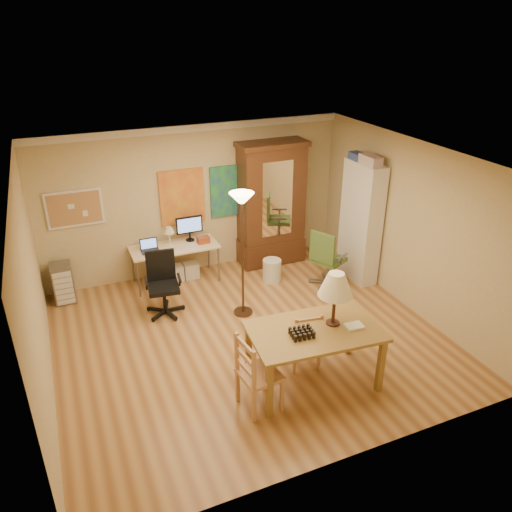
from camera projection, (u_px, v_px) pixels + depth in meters
name	position (u px, v px, depth m)	size (l,w,h in m)	color
floor	(249.00, 337.00, 7.46)	(5.50, 5.50, 0.00)	brown
crown_molding	(192.00, 128.00, 8.34)	(5.50, 0.08, 0.12)	white
corkboard	(75.00, 209.00, 8.13)	(0.90, 0.04, 0.62)	tan
art_panel_left	(182.00, 197.00, 8.78)	(0.80, 0.04, 1.00)	yellow
art_panel_right	(230.00, 191.00, 9.10)	(0.75, 0.04, 0.95)	#23598F
dining_table	(322.00, 317.00, 6.18)	(1.71, 1.12, 1.54)	brown
ladder_chair_back	(304.00, 341.00, 6.69)	(0.45, 0.44, 0.87)	tan
ladder_chair_left	(257.00, 376.00, 5.94)	(0.50, 0.52, 1.02)	tan
torchiere_lamp	(242.00, 219.00, 7.36)	(0.37, 0.37, 2.03)	#472E1C
computer_desk	(176.00, 259.00, 8.88)	(1.52, 0.66, 1.15)	beige
office_chair_black	(164.00, 297.00, 7.97)	(0.63, 0.63, 1.03)	black
office_chair_green	(326.00, 271.00, 8.77)	(0.66, 0.66, 1.07)	slate
drawer_cart	(63.00, 283.00, 8.28)	(0.33, 0.40, 0.66)	slate
armoire	(271.00, 212.00, 9.35)	(1.27, 0.60, 2.34)	#3C2410
bookshelf	(361.00, 223.00, 8.74)	(0.32, 0.86, 2.14)	white
wastebin	(272.00, 270.00, 8.95)	(0.33, 0.33, 0.42)	silver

